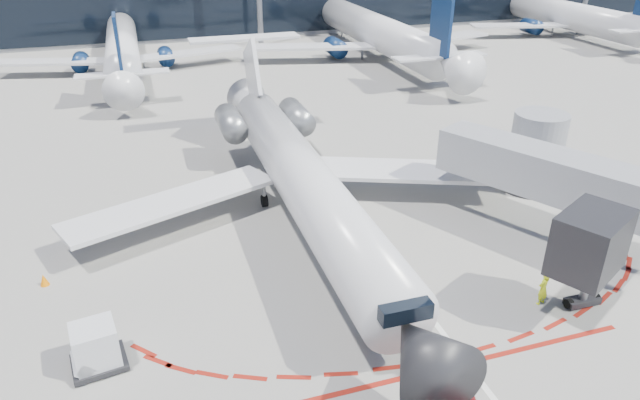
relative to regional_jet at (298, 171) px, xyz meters
name	(u,v)px	position (x,y,z in m)	size (l,w,h in m)	color
ground	(358,224)	(2.85, -2.17, -2.65)	(260.00, 260.00, 0.00)	slate
apron_centerline	(346,208)	(2.85, -0.17, -2.64)	(0.25, 40.00, 0.01)	silver
apron_stop_bar	(466,363)	(2.85, -13.67, -2.64)	(14.00, 0.25, 0.01)	maroon
jet_bridge	(552,174)	(12.64, -5.19, 0.36)	(10.03, 15.20, 4.90)	#9C9EA4
regional_jet	(298,171)	(0.00, 0.00, 0.00)	(25.68, 31.66, 7.93)	silver
ramp_worker	(543,288)	(7.93, -11.37, -1.84)	(0.59, 0.38, 1.61)	#DDF619
uld_container	(96,347)	(-10.59, -9.58, -1.73)	(2.22, 1.97, 1.85)	black
safety_cone_left	(44,280)	(-13.16, -3.20, -2.36)	(0.41, 0.41, 0.57)	orange
safety_cone_right	(560,271)	(10.20, -9.78, -2.42)	(0.33, 0.33, 0.46)	orange
bg_airliner_0	(118,24)	(-9.09, 37.59, 2.23)	(30.17, 31.94, 9.76)	silver
bg_airliner_1	(378,7)	(19.66, 35.50, 2.97)	(34.75, 36.79, 11.24)	silver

